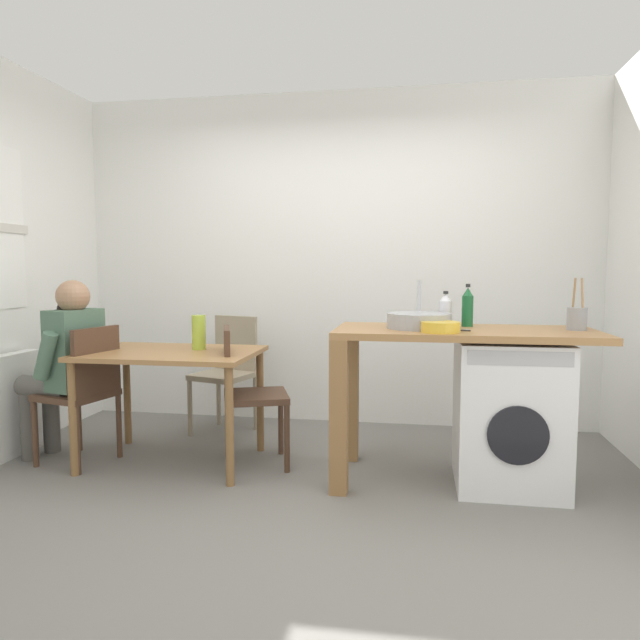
{
  "coord_description": "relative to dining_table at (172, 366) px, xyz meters",
  "views": [
    {
      "loc": [
        0.67,
        -2.9,
        1.26
      ],
      "look_at": [
        0.1,
        0.45,
        0.96
      ],
      "focal_mm": 31.7,
      "sensor_mm": 36.0,
      "label": 1
    }
  ],
  "objects": [
    {
      "name": "utensil_crock",
      "position": [
        2.47,
        0.01,
        0.35
      ],
      "size": [
        0.11,
        0.11,
        0.3
      ],
      "color": "gray",
      "rests_on": "kitchen_counter"
    },
    {
      "name": "seated_person",
      "position": [
        -0.7,
        -0.08,
        0.03
      ],
      "size": [
        0.54,
        0.54,
        1.2
      ],
      "rotation": [
        0.0,
        0.0,
        1.34
      ],
      "color": "#595651",
      "rests_on": "ground_plane"
    },
    {
      "name": "vase",
      "position": [
        0.15,
        0.1,
        0.21
      ],
      "size": [
        0.09,
        0.09,
        0.23
      ],
      "primitive_type": "cylinder",
      "color": "#A8C63D",
      "rests_on": "dining_table"
    },
    {
      "name": "bottle_squat_brown",
      "position": [
        1.87,
        0.12,
        0.39
      ],
      "size": [
        0.07,
        0.07,
        0.26
      ],
      "color": "#19592D",
      "rests_on": "kitchen_counter"
    },
    {
      "name": "sink_basin",
      "position": [
        1.58,
        -0.04,
        0.32
      ],
      "size": [
        0.38,
        0.38,
        0.09
      ],
      "primitive_type": "cylinder",
      "color": "#9EA0A5",
      "rests_on": "kitchen_counter"
    },
    {
      "name": "scissors",
      "position": [
        1.79,
        -0.14,
        0.28
      ],
      "size": [
        0.15,
        0.06,
        0.01
      ],
      "color": "#B2B2B7",
      "rests_on": "kitchen_counter"
    },
    {
      "name": "ground_plane",
      "position": [
        0.89,
        -0.51,
        -0.64
      ],
      "size": [
        5.46,
        5.46,
        0.0
      ],
      "primitive_type": "plane",
      "color": "slate"
    },
    {
      "name": "chair_opposite",
      "position": [
        0.48,
        0.02,
        -0.14
      ],
      "size": [
        0.51,
        0.51,
        0.9
      ],
      "rotation": [
        0.0,
        0.0,
        -1.23
      ],
      "color": "#4C3323",
      "rests_on": "ground_plane"
    },
    {
      "name": "dining_table",
      "position": [
        0.0,
        0.0,
        0.0
      ],
      "size": [
        1.1,
        0.76,
        0.74
      ],
      "color": "#9E7042",
      "rests_on": "ground_plane"
    },
    {
      "name": "wall_back",
      "position": [
        0.89,
        1.24,
        0.71
      ],
      "size": [
        4.6,
        0.1,
        2.7
      ],
      "primitive_type": "cube",
      "color": "white",
      "rests_on": "ground_plane"
    },
    {
      "name": "washing_machine",
      "position": [
        2.11,
        -0.05,
        -0.21
      ],
      "size": [
        0.6,
        0.61,
        0.86
      ],
      "color": "white",
      "rests_on": "ground_plane"
    },
    {
      "name": "chair_spare_by_wall",
      "position": [
        0.12,
        0.77,
        -0.14
      ],
      "size": [
        0.5,
        0.5,
        0.9
      ],
      "rotation": [
        0.0,
        0.0,
        2.85
      ],
      "color": "gray",
      "rests_on": "ground_plane"
    },
    {
      "name": "chair_person_seat",
      "position": [
        -0.55,
        -0.12,
        -0.14
      ],
      "size": [
        0.48,
        0.48,
        0.9
      ],
      "rotation": [
        0.0,
        0.0,
        1.34
      ],
      "color": "#4C3323",
      "rests_on": "ground_plane"
    },
    {
      "name": "mixing_bowl",
      "position": [
        1.7,
        -0.24,
        0.31
      ],
      "size": [
        0.22,
        0.22,
        0.06
      ],
      "color": "gold",
      "rests_on": "kitchen_counter"
    },
    {
      "name": "kitchen_counter",
      "position": [
        1.63,
        -0.04,
        0.12
      ],
      "size": [
        1.5,
        0.68,
        0.92
      ],
      "color": "#9E7042",
      "rests_on": "ground_plane"
    },
    {
      "name": "tap",
      "position": [
        1.58,
        0.14,
        0.42
      ],
      "size": [
        0.02,
        0.02,
        0.28
      ],
      "primitive_type": "cylinder",
      "color": "#B2B2B7",
      "rests_on": "kitchen_counter"
    },
    {
      "name": "bottle_tall_green",
      "position": [
        1.74,
        0.13,
        0.37
      ],
      "size": [
        0.08,
        0.08,
        0.21
      ],
      "color": "silver",
      "rests_on": "kitchen_counter"
    }
  ]
}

